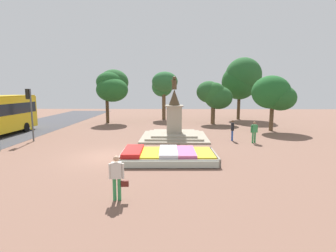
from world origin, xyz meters
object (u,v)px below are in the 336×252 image
object	(u,v)px
statue_monument	(174,128)
flower_planter	(167,156)
traffic_light_mid_block	(30,106)
pedestrian_with_handbag	(117,175)
pedestrian_crossing_plaza	(232,129)
pedestrian_near_planter	(254,131)

from	to	relation	value
statue_monument	flower_planter	bearing A→B (deg)	-93.37
flower_planter	traffic_light_mid_block	size ratio (longest dim) A/B	1.35
pedestrian_with_handbag	pedestrian_crossing_plaza	distance (m)	13.41
pedestrian_near_planter	pedestrian_crossing_plaza	distance (m)	1.72
statue_monument	pedestrian_crossing_plaza	distance (m)	4.82
pedestrian_near_planter	pedestrian_with_handbag	bearing A→B (deg)	-127.96
flower_planter	statue_monument	xyz separation A→B (m)	(0.43, 7.27, 0.57)
traffic_light_mid_block	pedestrian_near_planter	bearing A→B (deg)	-1.14
pedestrian_crossing_plaza	traffic_light_mid_block	bearing A→B (deg)	-178.00
statue_monument	traffic_light_mid_block	world-z (taller)	statue_monument
statue_monument	pedestrian_crossing_plaza	bearing A→B (deg)	-14.27
traffic_light_mid_block	pedestrian_crossing_plaza	bearing A→B (deg)	2.00
flower_planter	statue_monument	distance (m)	7.31
statue_monument	pedestrian_with_handbag	size ratio (longest dim) A/B	3.22
statue_monument	pedestrian_near_planter	xyz separation A→B (m)	(6.13, -2.09, 0.11)
statue_monument	traffic_light_mid_block	xyz separation A→B (m)	(-11.33, -1.75, 1.98)
pedestrian_with_handbag	statue_monument	bearing A→B (deg)	80.35
statue_monument	pedestrian_crossing_plaza	world-z (taller)	statue_monument
statue_monument	pedestrian_near_planter	bearing A→B (deg)	-18.85
pedestrian_near_planter	traffic_light_mid_block	bearing A→B (deg)	178.86
flower_planter	pedestrian_crossing_plaza	bearing A→B (deg)	50.06
flower_planter	statue_monument	bearing A→B (deg)	86.63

